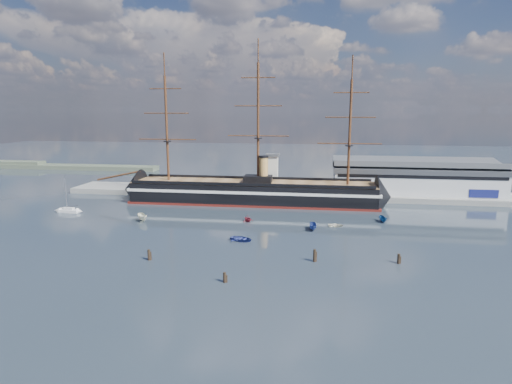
# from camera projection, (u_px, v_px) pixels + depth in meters

# --- Properties ---
(ground) EXTENTS (600.00, 600.00, 0.00)m
(ground) POSITION_uv_depth(u_px,v_px,m) (251.00, 216.00, 137.53)
(ground) COLOR #232E38
(ground) RESTS_ON ground
(quay) EXTENTS (180.00, 18.00, 2.00)m
(quay) POSITION_uv_depth(u_px,v_px,m) (291.00, 196.00, 170.98)
(quay) COLOR slate
(quay) RESTS_ON ground
(warehouse) EXTENTS (63.00, 21.00, 11.60)m
(warehouse) POSITION_uv_depth(u_px,v_px,m) (415.00, 177.00, 166.20)
(warehouse) COLOR #B7BABC
(warehouse) RESTS_ON ground
(quay_tower) EXTENTS (5.00, 5.00, 15.00)m
(quay_tower) POSITION_uv_depth(u_px,v_px,m) (273.00, 172.00, 167.27)
(quay_tower) COLOR silver
(quay_tower) RESTS_ON ground
(shoreline) EXTENTS (120.00, 10.00, 4.00)m
(shoreline) POSITION_uv_depth(u_px,v_px,m) (43.00, 166.00, 250.23)
(shoreline) COLOR #3F4C38
(shoreline) RESTS_ON ground
(warship) EXTENTS (112.94, 16.91, 53.94)m
(warship) POSITION_uv_depth(u_px,v_px,m) (248.00, 192.00, 156.86)
(warship) COLOR black
(warship) RESTS_ON ground
(sailboat) EXTENTS (7.42, 2.60, 11.67)m
(sailboat) POSITION_uv_depth(u_px,v_px,m) (69.00, 210.00, 142.68)
(sailboat) COLOR silver
(sailboat) RESTS_ON ground
(motorboat_a) EXTENTS (7.05, 6.24, 2.77)m
(motorboat_a) POSITION_uv_depth(u_px,v_px,m) (143.00, 221.00, 131.71)
(motorboat_a) COLOR white
(motorboat_a) RESTS_ON ground
(motorboat_b) EXTENTS (2.44, 4.04, 1.76)m
(motorboat_b) POSITION_uv_depth(u_px,v_px,m) (241.00, 241.00, 111.66)
(motorboat_b) COLOR navy
(motorboat_b) RESTS_ON ground
(motorboat_c) EXTENTS (6.26, 2.63, 2.45)m
(motorboat_c) POSITION_uv_depth(u_px,v_px,m) (313.00, 230.00, 121.72)
(motorboat_c) COLOR navy
(motorboat_c) RESTS_ON ground
(motorboat_d) EXTENTS (6.46, 6.17, 2.29)m
(motorboat_d) POSITION_uv_depth(u_px,v_px,m) (248.00, 222.00, 130.96)
(motorboat_d) COLOR maroon
(motorboat_d) RESTS_ON ground
(motorboat_e) EXTENTS (1.29, 2.88, 1.32)m
(motorboat_e) POSITION_uv_depth(u_px,v_px,m) (336.00, 227.00, 125.40)
(motorboat_e) COLOR silver
(motorboat_e) RESTS_ON ground
(motorboat_f) EXTENTS (5.64, 2.73, 2.16)m
(motorboat_f) POSITION_uv_depth(u_px,v_px,m) (383.00, 222.00, 130.40)
(motorboat_f) COLOR navy
(motorboat_f) RESTS_ON ground
(piling_near_left) EXTENTS (0.64, 0.64, 3.25)m
(piling_near_left) POSITION_uv_depth(u_px,v_px,m) (149.00, 260.00, 97.38)
(piling_near_left) COLOR black
(piling_near_left) RESTS_ON ground
(piling_near_mid) EXTENTS (0.64, 0.64, 2.80)m
(piling_near_mid) POSITION_uv_depth(u_px,v_px,m) (225.00, 282.00, 84.82)
(piling_near_mid) COLOR black
(piling_near_mid) RESTS_ON ground
(piling_near_right) EXTENTS (0.64, 0.64, 3.62)m
(piling_near_right) POSITION_uv_depth(u_px,v_px,m) (314.00, 262.00, 96.47)
(piling_near_right) COLOR black
(piling_near_right) RESTS_ON ground
(piling_far_right) EXTENTS (0.64, 0.64, 2.96)m
(piling_far_right) POSITION_uv_depth(u_px,v_px,m) (398.00, 264.00, 95.25)
(piling_far_right) COLOR black
(piling_far_right) RESTS_ON ground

